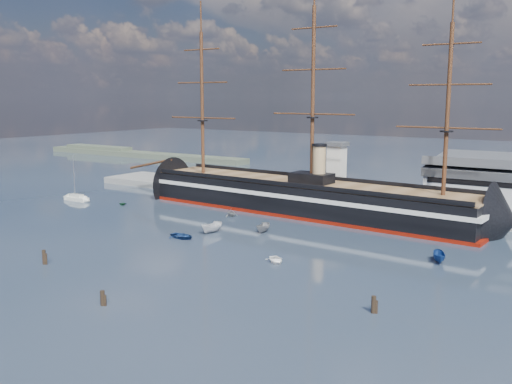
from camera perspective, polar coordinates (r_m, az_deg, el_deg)
The scene contains 16 objects.
ground at distance 126.54m, azimuth 0.24°, elevation -3.60°, with size 600.00×600.00×0.00m, color #1B2C40.
quay at distance 153.23m, azimuth 10.81°, elevation -1.46°, with size 180.00×18.00×2.00m, color slate.
quay_tower at distance 151.80m, azimuth 8.05°, elevation 2.24°, with size 5.00×5.00×15.00m.
shoreline at distance 287.65m, azimuth -12.71°, elevation 3.83°, with size 120.00×10.00×4.00m.
warship at distance 143.14m, azimuth 4.22°, elevation -0.44°, with size 113.34×21.60×53.94m.
sailboat at distance 166.94m, azimuth -17.52°, elevation -0.55°, with size 8.09×2.47×12.90m.
motorboat_a at distance 122.20m, azimuth -4.42°, elevation -4.10°, with size 6.90×2.53×2.76m, color silver.
motorboat_b at distance 118.13m, azimuth -7.39°, elevation -4.63°, with size 3.43×1.37×1.60m, color navy.
motorboat_c at distance 121.94m, azimuth 0.71°, elevation -4.10°, with size 6.14×2.25×2.45m, color gray.
motorboat_d at distance 138.47m, azimuth -2.49°, elevation -2.46°, with size 5.70×2.47×2.09m, color gray.
motorboat_e at distance 100.57m, azimuth 2.00°, elevation -7.07°, with size 2.86×1.14×1.33m, color white.
motorboat_f at distance 105.48m, azimuth 17.84°, elevation -6.74°, with size 6.08×2.23×2.43m, color navy.
motorboat_g at distance 156.80m, azimuth -13.20°, elevation -1.30°, with size 3.29×1.43×1.21m, color #123620.
piling_near_left at distance 106.17m, azimuth -20.39°, elevation -6.78°, with size 0.64×0.64×3.25m, color black.
piling_near_mid at distance 83.61m, azimuth -15.07°, elevation -10.89°, with size 0.64×0.64×2.85m, color black.
piling_far_right at distance 79.79m, azimuth 11.65°, elevation -11.76°, with size 0.64×0.64×3.08m, color black.
Camera 1 is at (67.58, -63.08, 28.66)m, focal length 40.00 mm.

